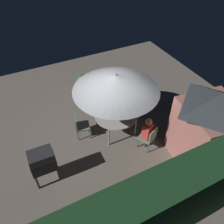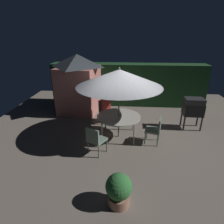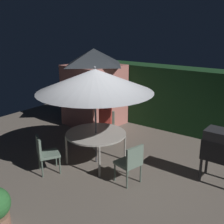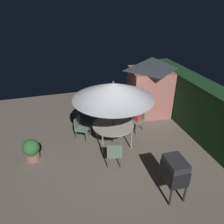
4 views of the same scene
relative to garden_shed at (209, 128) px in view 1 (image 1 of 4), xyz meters
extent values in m
plane|color=#6B6056|center=(2.18, -2.31, -1.31)|extent=(11.00, 11.00, 0.00)
cube|color=#193D1E|center=(2.18, 1.19, -0.30)|extent=(7.48, 0.87, 2.04)
cube|color=#B26B60|center=(0.00, 0.00, -0.29)|extent=(1.82, 1.87, 2.05)
pyramid|color=#33383D|center=(0.00, 0.00, 1.00)|extent=(1.92, 1.98, 0.53)
cube|color=brown|center=(0.11, 0.84, -0.52)|extent=(0.68, 0.12, 1.60)
cylinder|color=#B2ADA3|center=(1.88, -2.24, -0.55)|extent=(1.48, 1.48, 0.04)
cylinder|color=gray|center=(1.37, -2.75, -0.94)|extent=(0.05, 0.05, 0.75)
cylinder|color=gray|center=(2.40, -2.75, -0.94)|extent=(0.05, 0.05, 0.75)
cylinder|color=gray|center=(1.37, -1.72, -0.94)|extent=(0.05, 0.05, 0.75)
cylinder|color=gray|center=(2.40, -1.72, -0.94)|extent=(0.05, 0.05, 0.75)
cylinder|color=#4C4C51|center=(1.88, -2.24, -0.14)|extent=(0.04, 0.04, 2.35)
cone|color=gray|center=(1.88, -2.24, 0.77)|extent=(2.74, 2.74, 0.54)
sphere|color=#4C4C51|center=(1.88, -2.24, 1.07)|extent=(0.06, 0.06, 0.06)
cube|color=black|center=(4.60, -1.38, -0.54)|extent=(0.71, 0.52, 0.45)
cube|color=#2B2B2E|center=(4.60, -1.38, -0.21)|extent=(0.68, 0.49, 0.20)
cylinder|color=#262628|center=(4.29, -1.59, -1.04)|extent=(0.06, 0.06, 0.55)
cylinder|color=#262628|center=(4.91, -1.59, -1.04)|extent=(0.06, 0.06, 0.55)
cylinder|color=#262628|center=(4.29, -1.17, -1.04)|extent=(0.06, 0.06, 0.55)
cylinder|color=#262628|center=(4.91, -1.17, -1.04)|extent=(0.06, 0.06, 0.55)
cube|color=slate|center=(1.32, -1.11, -0.86)|extent=(0.62, 0.62, 0.06)
cube|color=slate|center=(1.23, -0.93, -0.64)|extent=(0.43, 0.25, 0.45)
cylinder|color=#516155|center=(1.41, -0.85, -1.09)|extent=(0.04, 0.04, 0.45)
cylinder|color=#516155|center=(1.05, -1.03, -1.09)|extent=(0.04, 0.04, 0.45)
cylinder|color=#516155|center=(1.59, -1.20, -1.09)|extent=(0.04, 0.04, 0.45)
cylinder|color=#516155|center=(1.23, -1.38, -1.09)|extent=(0.04, 0.04, 0.45)
cube|color=slate|center=(1.29, -3.24, -0.86)|extent=(0.63, 0.63, 0.06)
cube|color=slate|center=(1.19, -3.42, -0.64)|extent=(0.42, 0.28, 0.45)
cylinder|color=#516155|center=(1.02, -3.31, -1.09)|extent=(0.04, 0.04, 0.45)
cylinder|color=#516155|center=(1.36, -3.52, -1.09)|extent=(0.04, 0.04, 0.45)
cylinder|color=#516155|center=(1.22, -2.97, -1.09)|extent=(0.04, 0.04, 0.45)
cylinder|color=#516155|center=(1.57, -3.17, -1.09)|extent=(0.04, 0.04, 0.45)
cube|color=slate|center=(3.01, -2.53, -0.86)|extent=(0.56, 0.56, 0.06)
cube|color=slate|center=(3.21, -2.58, -0.64)|extent=(0.16, 0.46, 0.45)
cylinder|color=#516155|center=(3.15, -2.77, -1.09)|extent=(0.04, 0.04, 0.45)
cylinder|color=#516155|center=(3.25, -2.38, -1.09)|extent=(0.04, 0.04, 0.45)
cylinder|color=#516155|center=(2.77, -2.67, -1.09)|extent=(0.04, 0.04, 0.45)
cylinder|color=#516155|center=(2.87, -2.28, -1.09)|extent=(0.04, 0.04, 0.45)
cylinder|color=#936651|center=(2.01, -5.07, -1.20)|extent=(0.46, 0.46, 0.23)
sphere|color=#2D6B33|center=(2.01, -5.07, -0.85)|extent=(0.55, 0.55, 0.55)
cube|color=#CC3D33|center=(1.32, -1.11, -0.56)|extent=(0.41, 0.37, 0.55)
sphere|color=tan|center=(1.32, -1.11, -0.16)|extent=(0.22, 0.22, 0.22)
cylinder|color=#383347|center=(1.32, -1.11, -1.07)|extent=(0.10, 0.10, 0.48)
camera|label=1|loc=(4.59, 2.88, 4.81)|focal=37.00mm
camera|label=2|loc=(2.09, -7.99, 2.02)|focal=29.91mm
camera|label=3|loc=(5.88, -7.05, 1.97)|focal=44.11mm
camera|label=4|loc=(8.25, -4.12, 3.53)|focal=35.10mm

